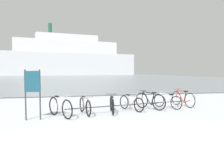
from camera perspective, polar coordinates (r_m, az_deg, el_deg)
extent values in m
cube|color=silver|center=(4.83, 6.60, -18.36)|extent=(80.00, 22.00, 0.08)
cube|color=gray|center=(70.28, -11.09, 1.88)|extent=(80.00, 110.00, 0.08)
cube|color=#47474C|center=(15.41, -6.77, -3.21)|extent=(80.00, 0.50, 0.05)
cylinder|color=#4C5156|center=(9.65, 4.92, -5.36)|extent=(5.68, 1.24, 0.05)
cylinder|color=#4C5156|center=(8.73, -10.35, -7.27)|extent=(0.04, 0.04, 0.28)
cylinder|color=#4C5156|center=(11.16, 16.75, -5.02)|extent=(0.04, 0.04, 0.28)
torus|color=black|center=(8.15, -11.56, -6.46)|extent=(0.40, 0.65, 0.72)
torus|color=black|center=(9.03, -14.90, -5.55)|extent=(0.40, 0.65, 0.72)
cylinder|color=silver|center=(8.41, -12.73, -5.28)|extent=(0.30, 0.48, 0.61)
cylinder|color=silver|center=(8.70, -13.82, -5.18)|extent=(0.13, 0.18, 0.54)
cylinder|color=silver|center=(8.45, -13.02, -3.43)|extent=(0.37, 0.59, 0.09)
cylinder|color=silver|center=(8.86, -14.24, -6.25)|extent=(0.26, 0.40, 0.20)
cylinder|color=silver|center=(8.15, -11.72, -4.97)|extent=(0.09, 0.11, 0.43)
cube|color=black|center=(8.73, -14.09, -3.13)|extent=(0.17, 0.21, 0.05)
cylinder|color=silver|center=(8.15, -11.88, -3.13)|extent=(0.41, 0.25, 0.02)
torus|color=black|center=(8.49, -6.14, -6.29)|extent=(0.16, 0.64, 0.64)
torus|color=black|center=(9.43, -7.83, -5.33)|extent=(0.16, 0.64, 0.64)
cylinder|color=gray|center=(8.78, -6.73, -5.23)|extent=(0.13, 0.52, 0.54)
cylinder|color=gray|center=(9.09, -7.28, -5.08)|extent=(0.07, 0.19, 0.48)
cylinder|color=gray|center=(8.81, -6.88, -3.66)|extent=(0.15, 0.64, 0.08)
cylinder|color=gray|center=(9.24, -7.50, -5.96)|extent=(0.11, 0.43, 0.18)
cylinder|color=gray|center=(8.49, -6.22, -5.02)|extent=(0.05, 0.11, 0.38)
cube|color=black|center=(9.12, -7.42, -3.31)|extent=(0.11, 0.21, 0.05)
cylinder|color=gray|center=(8.50, -6.30, -3.42)|extent=(0.46, 0.10, 0.02)
torus|color=black|center=(9.68, -0.28, -5.05)|extent=(0.14, 0.65, 0.65)
torus|color=black|center=(8.71, 0.23, -6.01)|extent=(0.14, 0.65, 0.65)
cylinder|color=#1E2328|center=(9.35, -0.12, -4.66)|extent=(0.10, 0.52, 0.54)
cylinder|color=#1E2328|center=(9.03, 0.04, -5.08)|extent=(0.06, 0.19, 0.48)
cylinder|color=#1E2328|center=(9.24, -0.09, -3.27)|extent=(0.12, 0.64, 0.08)
cylinder|color=#1E2328|center=(8.93, 0.11, -6.25)|extent=(0.09, 0.43, 0.18)
cylinder|color=#1E2328|center=(9.62, -0.26, -3.99)|extent=(0.05, 0.11, 0.38)
cube|color=black|center=(8.92, 0.08, -3.39)|extent=(0.11, 0.21, 0.05)
cylinder|color=#1E2328|center=(9.55, -0.24, -2.62)|extent=(0.46, 0.08, 0.02)
torus|color=black|center=(9.38, 6.99, -5.41)|extent=(0.28, 0.60, 0.63)
torus|color=black|center=(10.16, 3.15, -4.71)|extent=(0.28, 0.60, 0.63)
cylinder|color=gray|center=(9.61, 5.68, -4.52)|extent=(0.24, 0.51, 0.53)
cylinder|color=gray|center=(9.87, 4.43, -4.43)|extent=(0.10, 0.19, 0.47)
cylinder|color=gray|center=(9.64, 5.39, -3.11)|extent=(0.29, 0.63, 0.08)
cylinder|color=gray|center=(10.00, 3.91, -5.25)|extent=(0.20, 0.43, 0.18)
cylinder|color=gray|center=(9.38, 6.85, -4.28)|extent=(0.08, 0.12, 0.37)
cube|color=black|center=(9.89, 4.15, -2.83)|extent=(0.15, 0.22, 0.05)
cylinder|color=gray|center=(9.38, 6.70, -2.85)|extent=(0.43, 0.20, 0.02)
torus|color=black|center=(10.50, 7.71, -4.21)|extent=(0.42, 0.65, 0.73)
torus|color=black|center=(9.94, 12.06, -4.68)|extent=(0.42, 0.65, 0.73)
cylinder|color=#1E2328|center=(10.30, 9.08, -3.65)|extent=(0.30, 0.45, 0.61)
cylinder|color=#1E2328|center=(10.12, 10.49, -3.93)|extent=(0.12, 0.17, 0.54)
cylinder|color=#1E2328|center=(10.22, 9.41, -2.20)|extent=(0.36, 0.55, 0.09)
cylinder|color=#1E2328|center=(10.07, 11.09, -5.04)|extent=(0.25, 0.38, 0.20)
cylinder|color=#1E2328|center=(10.45, 7.88, -3.08)|extent=(0.09, 0.11, 0.43)
cube|color=black|center=(10.04, 10.84, -2.23)|extent=(0.17, 0.21, 0.05)
cylinder|color=#1E2328|center=(10.40, 8.04, -1.67)|extent=(0.40, 0.26, 0.02)
torus|color=black|center=(10.95, 12.11, -4.21)|extent=(0.30, 0.58, 0.62)
torus|color=black|center=(10.34, 16.33, -4.72)|extent=(0.30, 0.58, 0.62)
cylinder|color=silver|center=(10.73, 13.44, -3.77)|extent=(0.26, 0.49, 0.53)
cylinder|color=silver|center=(10.53, 14.81, -4.05)|extent=(0.11, 0.18, 0.47)
cylinder|color=silver|center=(10.66, 13.77, -2.57)|extent=(0.31, 0.60, 0.08)
cylinder|color=silver|center=(10.47, 15.39, -4.99)|extent=(0.22, 0.41, 0.17)
cylinder|color=silver|center=(10.90, 12.27, -3.27)|extent=(0.08, 0.11, 0.37)
cube|color=black|center=(10.46, 15.15, -2.61)|extent=(0.16, 0.21, 0.05)
cylinder|color=silver|center=(10.85, 12.44, -2.07)|extent=(0.43, 0.22, 0.02)
torus|color=black|center=(11.78, 16.34, -3.52)|extent=(0.17, 0.71, 0.71)
torus|color=black|center=(11.05, 19.53, -4.03)|extent=(0.17, 0.71, 0.71)
cylinder|color=#B22D2D|center=(11.53, 17.34, -3.04)|extent=(0.13, 0.51, 0.60)
cylinder|color=#B22D2D|center=(11.29, 18.37, -3.32)|extent=(0.07, 0.18, 0.54)
cylinder|color=#B22D2D|center=(11.45, 17.60, -1.75)|extent=(0.15, 0.63, 0.09)
cylinder|color=#B22D2D|center=(11.22, 18.81, -4.32)|extent=(0.11, 0.43, 0.19)
cylinder|color=#B22D2D|center=(11.73, 16.47, -2.52)|extent=(0.06, 0.11, 0.43)
cube|color=black|center=(11.21, 18.65, -1.80)|extent=(0.12, 0.21, 0.05)
cylinder|color=#B22D2D|center=(11.68, 16.60, -1.26)|extent=(0.46, 0.11, 0.02)
cylinder|color=#33383D|center=(8.34, -21.54, -2.66)|extent=(0.05, 0.05, 1.80)
cylinder|color=#33383D|center=(8.25, -18.18, -2.66)|extent=(0.05, 0.05, 1.80)
cube|color=navy|center=(8.26, -19.94, 0.63)|extent=(0.55, 0.07, 0.75)
cube|color=silver|center=(94.75, -10.60, 5.07)|extent=(56.47, 17.97, 9.20)
cube|color=white|center=(94.96, -11.49, 9.37)|extent=(42.50, 14.27, 5.06)
cube|color=white|center=(95.43, -11.51, 11.65)|extent=(25.77, 10.08, 2.58)
cylinder|color=#1E593F|center=(94.89, -15.81, 13.70)|extent=(1.46, 1.46, 4.14)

